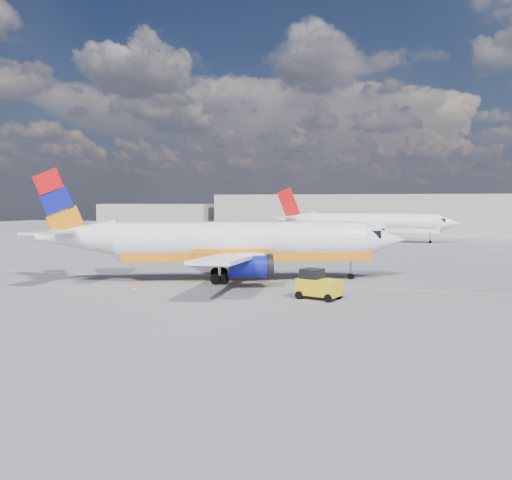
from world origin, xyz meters
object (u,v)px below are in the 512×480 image
(second_jet, at_px, (368,224))
(gse_tug, at_px, (318,285))
(main_jet, at_px, (230,243))
(traffic_cone, at_px, (135,285))

(second_jet, xyz_separation_m, gse_tug, (4.04, -55.84, -2.03))
(main_jet, xyz_separation_m, traffic_cone, (-5.36, -6.56, -2.92))
(second_jet, bearing_deg, gse_tug, -86.84)
(traffic_cone, bearing_deg, main_jet, 50.76)
(main_jet, distance_m, traffic_cone, 8.96)
(gse_tug, bearing_deg, second_jet, 110.07)
(main_jet, relative_size, gse_tug, 9.63)
(main_jet, xyz_separation_m, second_jet, (5.08, 49.27, -0.19))
(traffic_cone, bearing_deg, gse_tug, -0.04)
(gse_tug, height_order, traffic_cone, gse_tug)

